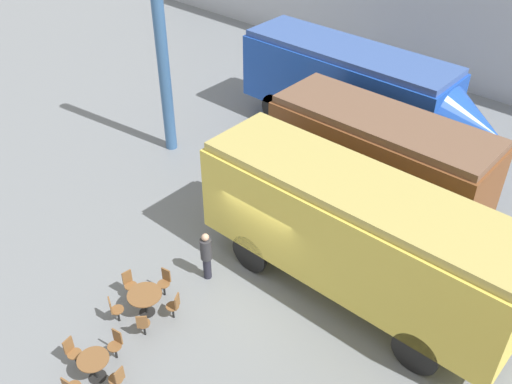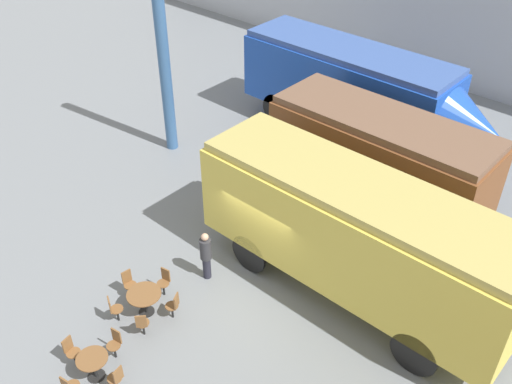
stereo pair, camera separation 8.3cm
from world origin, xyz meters
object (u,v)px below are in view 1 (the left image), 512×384
object	(u,v)px
cafe_table_near	(94,363)
passenger_coach_vintage	(356,230)
streamlined_locomotive	(364,89)
visitor_person	(206,254)
cafe_chair_0	(72,351)
passenger_coach_wooden	(379,155)
cafe_table_mid	(145,298)

from	to	relation	value
cafe_table_near	passenger_coach_vintage	bearing A→B (deg)	65.53
streamlined_locomotive	cafe_table_near	distance (m)	14.08
passenger_coach_vintage	visitor_person	distance (m)	4.33
streamlined_locomotive	cafe_chair_0	size ratio (longest dim) A/B	12.08
visitor_person	passenger_coach_vintage	bearing A→B (deg)	33.83
passenger_coach_wooden	visitor_person	world-z (taller)	passenger_coach_wooden
cafe_table_near	cafe_table_mid	xyz separation A→B (m)	(-0.71, 2.17, 0.05)
cafe_table_near	visitor_person	distance (m)	4.29
cafe_chair_0	cafe_table_near	bearing A→B (deg)	0.00
streamlined_locomotive	cafe_table_mid	distance (m)	11.86
cafe_chair_0	visitor_person	distance (m)	4.41
cafe_table_near	cafe_chair_0	bearing A→B (deg)	-170.26
cafe_chair_0	passenger_coach_vintage	bearing A→B (deg)	51.08
cafe_table_mid	cafe_chair_0	distance (m)	2.30
passenger_coach_wooden	cafe_chair_0	world-z (taller)	passenger_coach_wooden
streamlined_locomotive	visitor_person	bearing A→B (deg)	-83.70
streamlined_locomotive	cafe_chair_0	distance (m)	14.15
streamlined_locomotive	passenger_coach_vintage	distance (m)	8.61
passenger_coach_wooden	cafe_table_near	bearing A→B (deg)	-97.84
streamlined_locomotive	passenger_coach_vintage	world-z (taller)	passenger_coach_vintage
cafe_table_near	cafe_table_mid	world-z (taller)	cafe_table_mid
passenger_coach_vintage	cafe_chair_0	bearing A→B (deg)	-119.18
cafe_table_mid	visitor_person	xyz separation A→B (m)	(0.27, 2.08, 0.31)
visitor_person	streamlined_locomotive	bearing A→B (deg)	96.30
cafe_table_mid	cafe_chair_0	xyz separation A→B (m)	(-0.04, -2.30, -0.07)
streamlined_locomotive	passenger_coach_wooden	size ratio (longest dim) A/B	1.47
streamlined_locomotive	passenger_coach_wooden	world-z (taller)	streamlined_locomotive
streamlined_locomotive	cafe_table_near	size ratio (longest dim) A/B	13.56
streamlined_locomotive	passenger_coach_wooden	xyz separation A→B (m)	(2.92, -3.61, -0.07)
cafe_table_near	cafe_chair_0	xyz separation A→B (m)	(-0.75, -0.13, -0.02)
streamlined_locomotive	cafe_table_near	bearing A→B (deg)	-83.82
passenger_coach_vintage	visitor_person	world-z (taller)	passenger_coach_vintage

